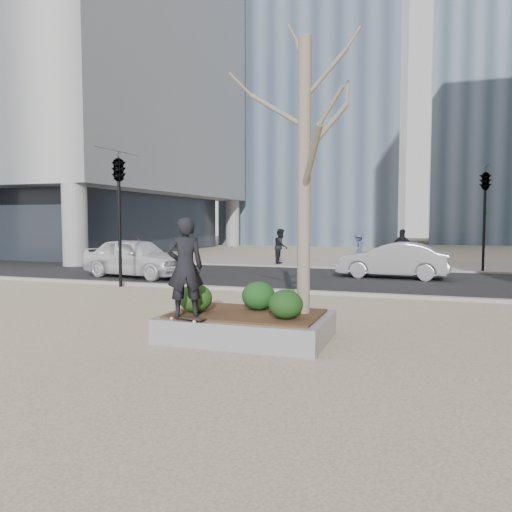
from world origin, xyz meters
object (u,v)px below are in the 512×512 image
(skateboard, at_px, (186,318))
(skateboarder, at_px, (185,267))
(police_car, at_px, (136,257))
(planter, at_px, (247,326))

(skateboard, bearing_deg, skateboarder, 104.75)
(skateboard, relative_size, police_car, 0.17)
(skateboard, xyz_separation_m, police_car, (-6.66, 9.01, 0.29))
(planter, distance_m, skateboard, 1.24)
(skateboard, relative_size, skateboarder, 0.45)
(skateboarder, relative_size, police_car, 0.39)
(police_car, bearing_deg, skateboard, -133.14)
(skateboard, xyz_separation_m, skateboarder, (0.00, 0.00, 0.90))
(planter, xyz_separation_m, skateboard, (-0.83, -0.88, 0.26))
(planter, height_order, police_car, police_car)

